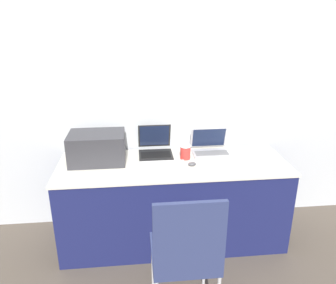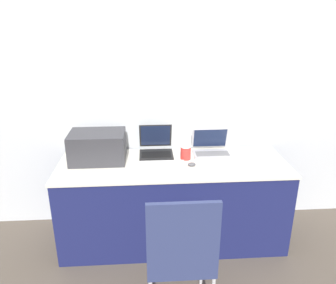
{
  "view_description": "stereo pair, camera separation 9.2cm",
  "coord_description": "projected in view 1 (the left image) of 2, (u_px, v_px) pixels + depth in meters",
  "views": [
    {
      "loc": [
        -0.31,
        -2.19,
        1.91
      ],
      "look_at": [
        -0.04,
        0.36,
        0.94
      ],
      "focal_mm": 35.0,
      "sensor_mm": 36.0,
      "label": 1
    },
    {
      "loc": [
        -0.22,
        -2.2,
        1.91
      ],
      "look_at": [
        -0.04,
        0.36,
        0.94
      ],
      "focal_mm": 35.0,
      "sensor_mm": 36.0,
      "label": 2
    }
  ],
  "objects": [
    {
      "name": "ground_plane",
      "position": [
        177.0,
        261.0,
        2.74
      ],
      "size": [
        14.0,
        14.0,
        0.0
      ],
      "primitive_type": "plane",
      "color": "brown"
    },
    {
      "name": "wall_back",
      "position": [
        168.0,
        90.0,
        2.96
      ],
      "size": [
        8.0,
        0.05,
        2.6
      ],
      "color": "silver",
      "rests_on": "ground_plane"
    },
    {
      "name": "table",
      "position": [
        173.0,
        202.0,
        2.92
      ],
      "size": [
        1.95,
        0.68,
        0.76
      ],
      "color": "#191E51",
      "rests_on": "ground_plane"
    },
    {
      "name": "printer",
      "position": [
        97.0,
        147.0,
        2.76
      ],
      "size": [
        0.46,
        0.33,
        0.25
      ],
      "color": "#333338",
      "rests_on": "table"
    },
    {
      "name": "laptop_left",
      "position": [
        155.0,
        148.0,
        2.96
      ],
      "size": [
        0.3,
        0.34,
        0.25
      ],
      "color": "black",
      "rests_on": "table"
    },
    {
      "name": "laptop_right",
      "position": [
        210.0,
        148.0,
        2.98
      ],
      "size": [
        0.34,
        0.27,
        0.21
      ],
      "color": "#B7B7BC",
      "rests_on": "table"
    },
    {
      "name": "external_keyboard",
      "position": [
        161.0,
        164.0,
        2.73
      ],
      "size": [
        0.4,
        0.12,
        0.02
      ],
      "color": "silver",
      "rests_on": "table"
    },
    {
      "name": "coffee_cup",
      "position": [
        185.0,
        152.0,
        2.85
      ],
      "size": [
        0.09,
        0.09,
        0.12
      ],
      "color": "red",
      "rests_on": "table"
    },
    {
      "name": "mouse",
      "position": [
        192.0,
        164.0,
        2.73
      ],
      "size": [
        0.07,
        0.05,
        0.03
      ],
      "color": "#4C4C51",
      "rests_on": "table"
    },
    {
      "name": "chair",
      "position": [
        186.0,
        250.0,
        2.03
      ],
      "size": [
        0.42,
        0.44,
        0.97
      ],
      "color": "navy",
      "rests_on": "ground_plane"
    }
  ]
}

